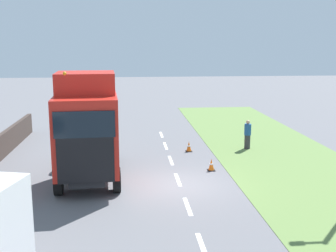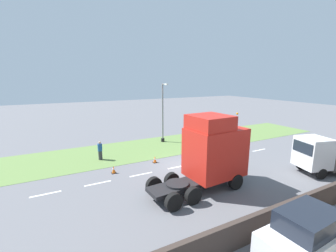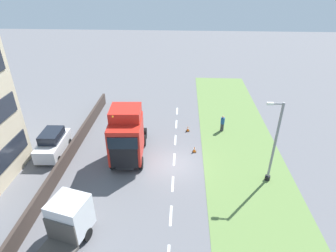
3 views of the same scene
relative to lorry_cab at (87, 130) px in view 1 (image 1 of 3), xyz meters
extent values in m
plane|color=slate|center=(-3.94, 0.38, -2.44)|extent=(120.00, 120.00, 0.00)
cube|color=#607F42|center=(-9.94, 0.38, -2.43)|extent=(7.00, 44.00, 0.01)
cube|color=white|center=(-3.94, -9.92, -2.44)|extent=(0.16, 1.80, 0.00)
cube|color=white|center=(-3.94, -6.72, -2.44)|extent=(0.16, 1.80, 0.00)
cube|color=white|center=(-3.94, -3.52, -2.44)|extent=(0.16, 1.80, 0.00)
cube|color=white|center=(-3.94, -0.32, -2.44)|extent=(0.16, 1.80, 0.00)
cube|color=white|center=(-3.94, 2.88, -2.44)|extent=(0.16, 1.80, 0.00)
cube|color=white|center=(-3.94, 6.08, -2.44)|extent=(0.16, 1.80, 0.00)
cube|color=black|center=(0.07, -1.23, -1.77)|extent=(1.77, 6.70, 0.24)
cube|color=red|center=(-0.01, 0.26, -0.06)|extent=(2.75, 3.79, 3.18)
cube|color=black|center=(-0.12, 2.11, -0.76)|extent=(2.17, 0.18, 1.78)
cube|color=black|center=(-0.12, 2.11, 0.64)|extent=(2.29, 0.19, 1.02)
cube|color=red|center=(0.02, -0.29, 1.98)|extent=(2.55, 2.50, 0.90)
sphere|color=orange|center=(0.62, 1.39, 2.50)|extent=(0.14, 0.14, 0.14)
cylinder|color=black|center=(0.15, -2.72, -1.59)|extent=(1.48, 1.48, 0.12)
cylinder|color=black|center=(-1.23, 1.02, -1.92)|extent=(0.38, 1.06, 1.04)
cylinder|color=black|center=(1.11, 1.15, -1.92)|extent=(0.38, 1.06, 1.04)
cylinder|color=black|center=(-1.04, -2.46, -1.92)|extent=(0.38, 1.06, 1.04)
cylinder|color=black|center=(1.31, -2.33, -1.92)|extent=(0.38, 1.06, 1.04)
cylinder|color=black|center=(-0.96, -3.78, -1.92)|extent=(0.38, 1.06, 1.04)
cylinder|color=black|center=(1.38, -3.65, -1.92)|extent=(0.38, 1.06, 1.04)
cylinder|color=#333338|center=(-8.64, -5.58, -2.03)|extent=(0.34, 0.34, 0.82)
cylinder|color=#1E4C8C|center=(-8.64, -5.58, -1.29)|extent=(0.39, 0.39, 0.65)
sphere|color=tan|center=(-8.64, -5.58, -0.85)|extent=(0.22, 0.22, 0.22)
cube|color=black|center=(-5.72, -1.55, -2.42)|extent=(0.36, 0.36, 0.03)
cone|color=orange|center=(-5.72, -1.55, -2.13)|extent=(0.28, 0.28, 0.55)
cylinder|color=white|center=(-5.72, -1.55, -2.11)|extent=(0.17, 0.17, 0.07)
cube|color=black|center=(-5.16, -5.29, -2.42)|extent=(0.36, 0.36, 0.03)
cone|color=orange|center=(-5.16, -5.29, -2.13)|extent=(0.28, 0.28, 0.55)
cylinder|color=white|center=(-5.16, -5.29, -2.11)|extent=(0.17, 0.17, 0.07)
camera|label=1|loc=(-1.80, 17.78, 3.63)|focal=45.00mm
camera|label=2|loc=(11.09, -9.11, 4.66)|focal=24.00mm
camera|label=3|loc=(-4.49, 19.61, 12.02)|focal=30.00mm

